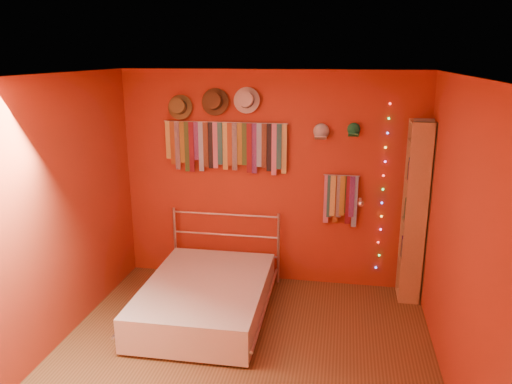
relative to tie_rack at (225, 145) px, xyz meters
The scene contains 16 objects.
ground 2.42m from the tie_rack, 73.10° to the right, with size 3.50×3.50×0.00m, color brown.
back_wall 0.66m from the tie_rack, ahead, with size 3.50×0.02×2.50m, color #AA401B.
right_wall 2.85m from the tie_rack, 36.68° to the right, with size 0.02×3.50×2.50m, color #AA401B.
left_wall 2.13m from the tie_rack, 126.31° to the right, with size 0.02×3.50×2.50m, color #AA401B.
ceiling 1.95m from the tie_rack, 73.10° to the right, with size 3.50×3.50×0.02m, color white.
tie_rack is the anchor object (origin of this frame).
small_tie_rack 1.45m from the tie_rack, ahead, with size 0.40×0.03×0.60m.
fedora_olive 0.68m from the tie_rack, behind, with size 0.29×0.16×0.28m.
fedora_brown 0.51m from the tie_rack, 163.53° to the right, with size 0.31×0.17×0.31m.
fedora_white 0.58m from the tie_rack, ahead, with size 0.29×0.16×0.29m.
cap_white 1.10m from the tie_rack, ahead, with size 0.18×0.22×0.18m.
cap_green 1.45m from the tie_rack, ahead, with size 0.16×0.20×0.16m.
fairy_lights 1.85m from the tie_rack, ahead, with size 0.05×0.02×1.92m.
reading_lamp 1.66m from the tie_rack, ahead, with size 0.07×0.29×0.09m.
bookshelf 2.27m from the tie_rack, ahead, with size 0.25×0.34×2.00m.
bed 1.73m from the tie_rack, 90.48° to the right, with size 1.33×1.81×0.87m.
Camera 1 is at (0.83, -3.82, 2.67)m, focal length 35.00 mm.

